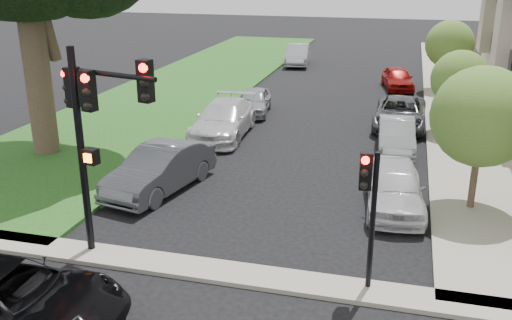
% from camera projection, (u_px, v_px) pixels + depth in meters
% --- Properties ---
extents(grass_strip, '(8.00, 44.00, 0.12)m').
position_uv_depth(grass_strip, '(196.00, 81.00, 36.36)').
color(grass_strip, '#20491D').
rests_on(grass_strip, ground).
extents(sidewalk_right, '(3.50, 44.00, 0.12)m').
position_uv_depth(sidewalk_right, '(456.00, 96.00, 32.53)').
color(sidewalk_right, '#A4A087').
rests_on(sidewalk_right, ground).
extents(sidewalk_cross, '(60.00, 1.00, 0.12)m').
position_uv_depth(sidewalk_cross, '(225.00, 273.00, 14.12)').
color(sidewalk_cross, '#A4A087').
rests_on(sidewalk_cross, ground).
extents(small_tree_a, '(3.01, 3.01, 4.52)m').
position_uv_depth(small_tree_a, '(482.00, 117.00, 16.79)').
color(small_tree_a, '#373025').
rests_on(small_tree_a, ground).
extents(small_tree_b, '(2.50, 2.50, 3.76)m').
position_uv_depth(small_tree_b, '(460.00, 79.00, 24.69)').
color(small_tree_b, '#373025').
rests_on(small_tree_b, ground).
extents(small_tree_c, '(2.77, 2.77, 4.16)m').
position_uv_depth(small_tree_c, '(450.00, 44.00, 32.96)').
color(small_tree_c, '#373025').
rests_on(small_tree_c, ground).
extents(traffic_signal_main, '(2.67, 0.79, 5.46)m').
position_uv_depth(traffic_signal_main, '(94.00, 116.00, 13.92)').
color(traffic_signal_main, black).
rests_on(traffic_signal_main, ground).
extents(traffic_signal_secondary, '(0.45, 0.36, 3.44)m').
position_uv_depth(traffic_signal_secondary, '(369.00, 196.00, 12.70)').
color(traffic_signal_secondary, black).
rests_on(traffic_signal_secondary, ground).
extents(car_cross_near, '(5.32, 2.60, 1.46)m').
position_uv_depth(car_cross_near, '(4.00, 299.00, 11.83)').
color(car_cross_near, black).
rests_on(car_cross_near, ground).
extents(car_parked_0, '(2.11, 4.45, 1.47)m').
position_uv_depth(car_parked_0, '(395.00, 187.00, 17.66)').
color(car_parked_0, silver).
rests_on(car_parked_0, ground).
extents(car_parked_1, '(1.63, 4.06, 1.31)m').
position_uv_depth(car_parked_1, '(396.00, 135.00, 23.10)').
color(car_parked_1, '#999BA0').
rests_on(car_parked_1, ground).
extents(car_parked_2, '(2.36, 4.97, 1.37)m').
position_uv_depth(car_parked_2, '(400.00, 113.00, 26.32)').
color(car_parked_2, '#3F4247').
rests_on(car_parked_2, ground).
extents(car_parked_3, '(2.29, 4.13, 1.33)m').
position_uv_depth(car_parked_3, '(398.00, 78.00, 34.21)').
color(car_parked_3, maroon).
rests_on(car_parked_3, ground).
extents(car_parked_5, '(2.54, 4.92, 1.54)m').
position_uv_depth(car_parked_5, '(160.00, 169.00, 19.04)').
color(car_parked_5, '#3F4247').
rests_on(car_parked_5, ground).
extents(car_parked_6, '(2.44, 5.41, 1.54)m').
position_uv_depth(car_parked_6, '(223.00, 119.00, 25.00)').
color(car_parked_6, silver).
rests_on(car_parked_6, ground).
extents(car_parked_7, '(1.99, 3.91, 1.28)m').
position_uv_depth(car_parked_7, '(254.00, 101.00, 28.79)').
color(car_parked_7, '#999BA0').
rests_on(car_parked_7, ground).
extents(car_parked_9, '(2.18, 4.76, 1.51)m').
position_uv_depth(car_parked_9, '(297.00, 55.00, 42.11)').
color(car_parked_9, '#999BA0').
rests_on(car_parked_9, ground).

